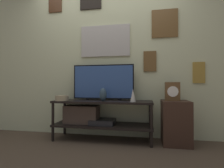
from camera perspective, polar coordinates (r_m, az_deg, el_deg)
ground_plane at (r=2.52m, az=-4.56°, el=-19.46°), size 12.00×12.00×0.00m
wall_back at (r=2.95m, az=-1.71°, el=10.08°), size 6.40×0.08×2.70m
media_console at (r=2.70m, az=-5.83°, el=-9.97°), size 1.48×0.44×0.59m
television at (r=2.73m, az=-2.89°, el=0.70°), size 0.96×0.05×0.55m
vase_urn_stoneware at (r=2.56m, az=-2.94°, el=-3.46°), size 0.11×0.11×0.19m
vase_slim_bronze at (r=2.44m, az=6.86°, el=-3.71°), size 0.08×0.08×0.18m
vase_wide_bowl at (r=2.73m, az=-16.06°, el=-4.43°), size 0.20×0.20×0.08m
side_table at (r=2.66m, az=20.03°, el=-11.65°), size 0.37×0.41×0.60m
mantel_clock at (r=2.61m, az=19.09°, el=-2.30°), size 0.20×0.11×0.26m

